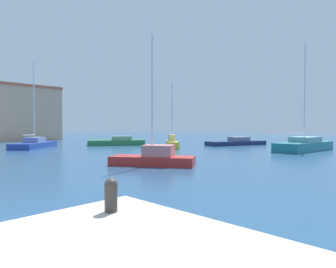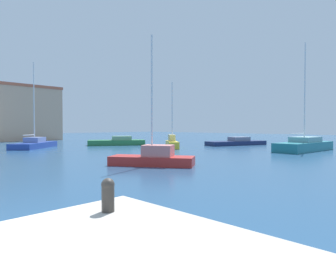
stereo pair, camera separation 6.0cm
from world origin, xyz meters
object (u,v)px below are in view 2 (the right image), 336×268
(mooring_bollard, at_px, (108,193))
(sailboat_yellow_outer_mooring, at_px, (172,143))
(sailboat_blue_near_pier, at_px, (35,144))
(sailboat_red_far_left, at_px, (154,157))
(sailboat_teal_inner_mooring, at_px, (304,145))
(motorboat_green_distant_north, at_px, (117,142))
(motorboat_navy_behind_lamppost, at_px, (237,142))

(mooring_bollard, height_order, sailboat_yellow_outer_mooring, sailboat_yellow_outer_mooring)
(sailboat_yellow_outer_mooring, bearing_deg, sailboat_blue_near_pier, 134.19)
(sailboat_blue_near_pier, distance_m, sailboat_red_far_left, 21.18)
(sailboat_teal_inner_mooring, relative_size, sailboat_yellow_outer_mooring, 1.44)
(sailboat_red_far_left, distance_m, sailboat_teal_inner_mooring, 18.56)
(sailboat_red_far_left, relative_size, sailboat_yellow_outer_mooring, 1.09)
(mooring_bollard, relative_size, sailboat_teal_inner_mooring, 0.05)
(motorboat_green_distant_north, bearing_deg, sailboat_red_far_left, -119.65)
(sailboat_red_far_left, xyz_separation_m, motorboat_navy_behind_lamppost, (21.80, 6.99, -0.15))
(motorboat_navy_behind_lamppost, bearing_deg, sailboat_red_far_left, -162.23)
(sailboat_blue_near_pier, relative_size, motorboat_green_distant_north, 1.30)
(sailboat_blue_near_pier, xyz_separation_m, sailboat_red_far_left, (-0.69, -21.17, 0.05))
(sailboat_red_far_left, distance_m, motorboat_navy_behind_lamppost, 22.89)
(mooring_bollard, distance_m, sailboat_yellow_outer_mooring, 29.19)
(sailboat_blue_near_pier, bearing_deg, motorboat_green_distant_north, -15.01)
(sailboat_yellow_outer_mooring, distance_m, motorboat_navy_behind_lamppost, 10.24)
(sailboat_red_far_left, bearing_deg, sailboat_teal_inner_mooring, -9.22)
(sailboat_yellow_outer_mooring, xyz_separation_m, motorboat_navy_behind_lamppost, (9.89, -2.65, -0.23))
(sailboat_blue_near_pier, relative_size, motorboat_navy_behind_lamppost, 1.12)
(mooring_bollard, bearing_deg, motorboat_navy_behind_lamppost, 27.60)
(motorboat_green_distant_north, xyz_separation_m, sailboat_teal_inner_mooring, (7.77, -21.51, 0.16))
(sailboat_teal_inner_mooring, height_order, sailboat_yellow_outer_mooring, sailboat_teal_inner_mooring)
(sailboat_blue_near_pier, xyz_separation_m, motorboat_green_distant_north, (9.86, -2.64, -0.04))
(sailboat_blue_near_pier, bearing_deg, mooring_bollard, -109.14)
(motorboat_green_distant_north, relative_size, motorboat_navy_behind_lamppost, 0.86)
(sailboat_teal_inner_mooring, bearing_deg, sailboat_yellow_outer_mooring, 116.97)
(sailboat_teal_inner_mooring, height_order, motorboat_navy_behind_lamppost, sailboat_teal_inner_mooring)
(sailboat_yellow_outer_mooring, bearing_deg, mooring_bollard, -138.67)
(motorboat_green_distant_north, distance_m, motorboat_navy_behind_lamppost, 16.12)
(sailboat_blue_near_pier, bearing_deg, sailboat_red_far_left, -91.87)
(sailboat_red_far_left, relative_size, motorboat_navy_behind_lamppost, 0.94)
(mooring_bollard, xyz_separation_m, sailboat_red_far_left, (10.01, 9.64, -0.86))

